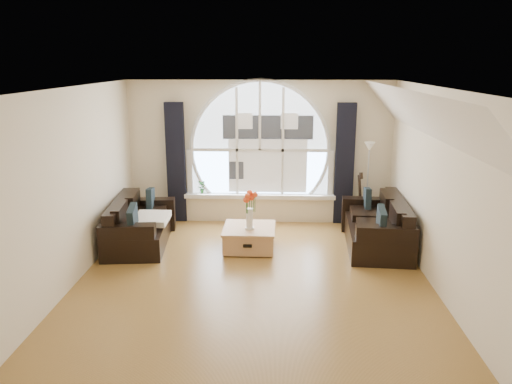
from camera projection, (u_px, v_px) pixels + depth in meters
name	position (u px, v px, depth m)	size (l,w,h in m)	color
ground	(253.00, 278.00, 7.17)	(5.00, 5.50, 0.01)	brown
ceiling	(253.00, 88.00, 6.48)	(5.00, 5.50, 0.01)	silver
wall_back	(260.00, 152.00, 9.49)	(5.00, 0.01, 2.70)	beige
wall_front	(238.00, 268.00, 4.17)	(5.00, 0.01, 2.70)	beige
wall_left	(74.00, 186.00, 6.93)	(0.01, 5.50, 2.70)	beige
wall_right	(437.00, 189.00, 6.73)	(0.01, 5.50, 2.70)	beige
attic_slope	(421.00, 115.00, 6.49)	(0.92, 5.50, 0.72)	silver
arched_window	(260.00, 138.00, 9.39)	(2.60, 0.06, 2.15)	silver
window_sill	(260.00, 196.00, 9.60)	(2.90, 0.22, 0.08)	white
window_frame	(260.00, 138.00, 9.36)	(2.76, 0.08, 2.15)	white
neighbor_house	(268.00, 145.00, 9.40)	(1.70, 0.02, 1.50)	silver
curtain_left	(176.00, 163.00, 9.48)	(0.35, 0.12, 2.30)	black
curtain_right	(344.00, 164.00, 9.36)	(0.35, 0.12, 2.30)	black
sofa_left	(140.00, 222.00, 8.41)	(0.87, 1.74, 0.77)	black
sofa_right	(376.00, 224.00, 8.29)	(0.92, 1.83, 0.82)	black
coffee_chest	(249.00, 237.00, 8.25)	(0.85, 0.85, 0.41)	#A4744A
throw_blanket	(152.00, 219.00, 8.25)	(0.55, 0.55, 0.10)	silver
vase_flowers	(250.00, 206.00, 8.03)	(0.24, 0.24, 0.70)	white
floor_lamp	(367.00, 185.00, 9.28)	(0.24, 0.24, 1.60)	#B2B2B2
guitar	(359.00, 199.00, 9.33)	(0.36, 0.24, 1.06)	olive
potted_plant	(202.00, 187.00, 9.60)	(0.14, 0.10, 0.27)	#1E6023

